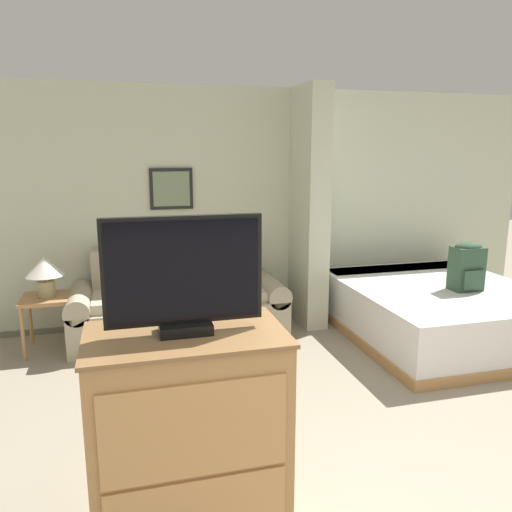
{
  "coord_description": "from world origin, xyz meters",
  "views": [
    {
      "loc": [
        -1.35,
        -1.7,
        1.91
      ],
      "look_at": [
        -0.3,
        2.26,
        1.05
      ],
      "focal_mm": 35.0,
      "sensor_mm": 36.0,
      "label": 1
    }
  ],
  "objects_px": {
    "tv_dresser": "(189,440)",
    "tv": "(184,276)",
    "table_lamp": "(45,269)",
    "bed": "(437,310)",
    "coffee_table": "(201,331)",
    "backpack": "(467,265)",
    "couch": "(179,306)"
  },
  "relations": [
    {
      "from": "coffee_table",
      "to": "tv_dresser",
      "type": "relative_size",
      "value": 0.68
    },
    {
      "from": "coffee_table",
      "to": "tv_dresser",
      "type": "height_order",
      "value": "tv_dresser"
    },
    {
      "from": "table_lamp",
      "to": "coffee_table",
      "type": "bearing_deg",
      "value": -34.47
    },
    {
      "from": "tv_dresser",
      "to": "tv",
      "type": "distance_m",
      "value": 0.81
    },
    {
      "from": "tv_dresser",
      "to": "backpack",
      "type": "height_order",
      "value": "tv_dresser"
    },
    {
      "from": "bed",
      "to": "backpack",
      "type": "relative_size",
      "value": 4.42
    },
    {
      "from": "couch",
      "to": "bed",
      "type": "height_order",
      "value": "couch"
    },
    {
      "from": "bed",
      "to": "tv",
      "type": "bearing_deg",
      "value": -143.1
    },
    {
      "from": "couch",
      "to": "tv_dresser",
      "type": "height_order",
      "value": "tv_dresser"
    },
    {
      "from": "bed",
      "to": "backpack",
      "type": "distance_m",
      "value": 0.59
    },
    {
      "from": "table_lamp",
      "to": "backpack",
      "type": "bearing_deg",
      "value": -11.99
    },
    {
      "from": "tv_dresser",
      "to": "backpack",
      "type": "relative_size",
      "value": 2.23
    },
    {
      "from": "coffee_table",
      "to": "couch",
      "type": "bearing_deg",
      "value": 94.52
    },
    {
      "from": "couch",
      "to": "backpack",
      "type": "distance_m",
      "value": 2.95
    },
    {
      "from": "tv_dresser",
      "to": "tv",
      "type": "height_order",
      "value": "tv"
    },
    {
      "from": "coffee_table",
      "to": "backpack",
      "type": "relative_size",
      "value": 1.52
    },
    {
      "from": "coffee_table",
      "to": "tv_dresser",
      "type": "bearing_deg",
      "value": -100.36
    },
    {
      "from": "bed",
      "to": "backpack",
      "type": "height_order",
      "value": "backpack"
    },
    {
      "from": "couch",
      "to": "tv_dresser",
      "type": "relative_size",
      "value": 2.01
    },
    {
      "from": "coffee_table",
      "to": "table_lamp",
      "type": "height_order",
      "value": "table_lamp"
    },
    {
      "from": "tv",
      "to": "bed",
      "type": "relative_size",
      "value": 0.33
    },
    {
      "from": "coffee_table",
      "to": "bed",
      "type": "height_order",
      "value": "bed"
    },
    {
      "from": "couch",
      "to": "tv_dresser",
      "type": "bearing_deg",
      "value": -95.26
    },
    {
      "from": "table_lamp",
      "to": "bed",
      "type": "relative_size",
      "value": 0.18
    },
    {
      "from": "table_lamp",
      "to": "bed",
      "type": "height_order",
      "value": "table_lamp"
    },
    {
      "from": "couch",
      "to": "tv",
      "type": "xyz_separation_m",
      "value": [
        -0.26,
        -2.86,
        1.04
      ]
    },
    {
      "from": "couch",
      "to": "backpack",
      "type": "bearing_deg",
      "value": -18.5
    },
    {
      "from": "table_lamp",
      "to": "tv_dresser",
      "type": "height_order",
      "value": "tv_dresser"
    },
    {
      "from": "table_lamp",
      "to": "bed",
      "type": "bearing_deg",
      "value": -9.25
    },
    {
      "from": "coffee_table",
      "to": "tv",
      "type": "bearing_deg",
      "value": -100.36
    },
    {
      "from": "couch",
      "to": "tv",
      "type": "bearing_deg",
      "value": -95.26
    },
    {
      "from": "tv",
      "to": "bed",
      "type": "distance_m",
      "value": 3.76
    }
  ]
}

